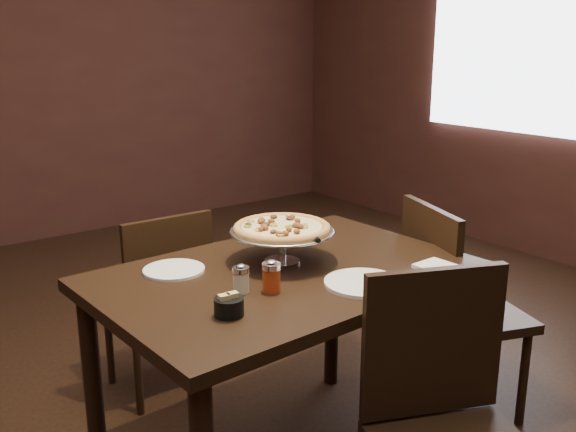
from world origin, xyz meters
TOP-DOWN VIEW (x-y plane):
  - room at (0.06, 0.03)m, footprint 6.04×7.04m
  - dining_table at (0.04, 0.01)m, footprint 1.30×0.89m
  - pizza_stand at (0.08, 0.09)m, footprint 0.37×0.37m
  - parmesan_shaker at (-0.19, -0.06)m, footprint 0.05×0.05m
  - pepper_flake_shaker at (-0.11, -0.11)m, footprint 0.06×0.06m
  - packet_caddy at (-0.31, -0.19)m, footprint 0.09×0.09m
  - napkin_stack at (0.47, -0.29)m, footprint 0.13×0.13m
  - plate_left at (-0.27, 0.24)m, footprint 0.21×0.21m
  - plate_near at (0.16, -0.25)m, footprint 0.26×0.26m
  - serving_spatula at (0.12, -0.05)m, footprint 0.14×0.14m
  - chair_far at (-0.07, 0.77)m, footprint 0.40×0.40m
  - chair_near at (0.12, -0.65)m, footprint 0.57×0.57m
  - chair_side at (0.82, -0.09)m, footprint 0.55×0.55m

SIDE VIEW (x-z plane):
  - chair_far at x=-0.07m, z-range 0.04..0.89m
  - chair_side at x=0.82m, z-range 0.04..0.97m
  - chair_near at x=0.12m, z-range 0.04..0.97m
  - dining_table at x=0.04m, z-range 0.29..1.08m
  - plate_left at x=-0.27m, z-range 0.79..0.80m
  - plate_near at x=0.16m, z-range 0.79..0.80m
  - napkin_stack at x=0.47m, z-range 0.79..0.80m
  - packet_caddy at x=-0.31m, z-range 0.78..0.85m
  - parmesan_shaker at x=-0.19m, z-range 0.79..0.88m
  - pepper_flake_shaker at x=-0.11m, z-range 0.79..0.89m
  - serving_spatula at x=0.12m, z-range 0.90..0.92m
  - pizza_stand at x=0.08m, z-range 0.84..0.99m
  - room at x=0.06m, z-range -0.02..2.82m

